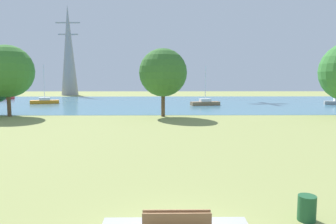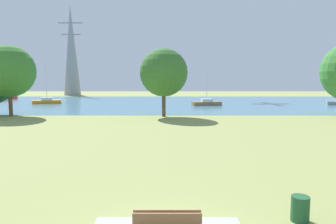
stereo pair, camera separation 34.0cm
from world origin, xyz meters
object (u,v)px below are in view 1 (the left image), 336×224
object	(u,v)px
litter_bin	(307,208)
tree_west_near	(7,71)
sailboat_orange	(45,101)
sailboat_red	(2,97)
tree_east_far	(163,73)
electricity_pylon	(69,50)
sailboat_brown	(205,103)

from	to	relation	value
litter_bin	tree_west_near	xyz separation A→B (m)	(-22.76, 27.61, 4.89)
sailboat_orange	sailboat_red	bearing A→B (deg)	138.65
tree_east_far	electricity_pylon	distance (m)	54.69
sailboat_red	sailboat_brown	world-z (taller)	sailboat_red
sailboat_brown	electricity_pylon	size ratio (longest dim) A/B	0.27
litter_bin	sailboat_orange	bearing A→B (deg)	118.98
sailboat_brown	electricity_pylon	xyz separation A→B (m)	(-32.14, 32.74, 11.45)
sailboat_orange	electricity_pylon	distance (m)	31.35
sailboat_brown	tree_east_far	distance (m)	17.45
sailboat_orange	tree_west_near	world-z (taller)	tree_west_near
litter_bin	sailboat_brown	bearing A→B (deg)	86.90
sailboat_red	tree_west_near	world-z (taller)	tree_west_near
sailboat_brown	sailboat_orange	world-z (taller)	sailboat_orange
electricity_pylon	sailboat_red	bearing A→B (deg)	-119.96
litter_bin	sailboat_red	xyz separation A→B (m)	(-39.50, 58.57, 0.07)
sailboat_red	sailboat_brown	bearing A→B (deg)	-20.91
sailboat_red	tree_west_near	size ratio (longest dim) A/B	0.88
sailboat_brown	electricity_pylon	world-z (taller)	electricity_pylon
sailboat_orange	electricity_pylon	bearing A→B (deg)	98.10
sailboat_orange	tree_east_far	size ratio (longest dim) A/B	0.88
electricity_pylon	sailboat_brown	bearing A→B (deg)	-45.53
electricity_pylon	litter_bin	bearing A→B (deg)	-68.40
sailboat_brown	sailboat_red	bearing A→B (deg)	159.09
sailboat_red	tree_west_near	xyz separation A→B (m)	(16.74, -30.96, 4.83)
tree_west_near	electricity_pylon	distance (m)	48.70
sailboat_red	sailboat_orange	distance (m)	18.35
tree_west_near	litter_bin	bearing A→B (deg)	-50.51
tree_east_far	litter_bin	bearing A→B (deg)	-80.38
tree_west_near	sailboat_red	bearing A→B (deg)	118.41
sailboat_red	electricity_pylon	xyz separation A→B (m)	(9.67, 16.77, 11.44)
tree_west_near	sailboat_orange	bearing A→B (deg)	98.95
sailboat_red	tree_east_far	bearing A→B (deg)	-41.90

